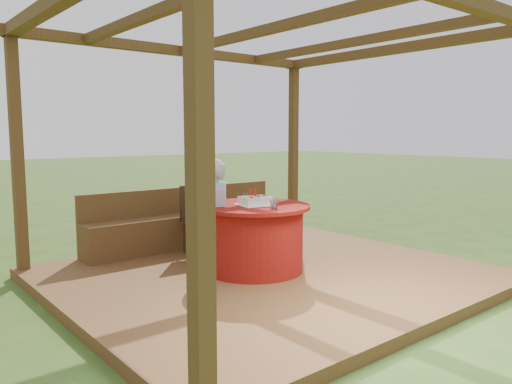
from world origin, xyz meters
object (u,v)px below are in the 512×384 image
Objects in this scene: elderly_woman at (216,209)px; gift_bag at (219,198)px; drinking_glass at (274,204)px; table at (254,237)px; birthday_cake at (255,201)px; chair at (199,216)px; bench at (189,226)px.

elderly_woman reaches higher than gift_bag.
elderly_woman reaches higher than drinking_glass.
birthday_cake reaches higher than table.
birthday_cake reaches higher than drinking_glass.
elderly_woman is 2.96× the size of birthday_cake.
chair reaches higher than table.
drinking_glass reaches higher than bench.
birthday_cake is (0.04, -0.72, 0.17)m from elderly_woman.
drinking_glass is at bearing -93.78° from bench.
bench is at bearing 86.22° from drinking_glass.
drinking_glass is (-0.02, -0.34, -0.00)m from birthday_cake.
bench is 2.01m from drinking_glass.
birthday_cake is at bearing 87.43° from drinking_glass.
gift_bag reaches higher than birthday_cake.
drinking_glass is at bearing -92.84° from table.
chair is 4.73× the size of gift_bag.
elderly_woman is at bearing 76.41° from gift_bag.
chair reaches higher than bench.
table is at bearing 80.34° from birthday_cake.
drinking_glass is at bearing -90.41° from chair.
gift_bag is at bearing 156.64° from birthday_cake.
table is 0.42m from birthday_cake.
gift_bag is 1.85× the size of drinking_glass.
birthday_cake is 0.41m from gift_bag.
birthday_cake is (0.00, -1.14, 0.32)m from chair.
gift_bag is (-0.38, 0.16, 0.04)m from birthday_cake.
table is 2.97× the size of birthday_cake.
birthday_cake is at bearing -5.47° from gift_bag.
gift_bag is (-0.49, -1.42, 0.58)m from bench.
elderly_woman is (-0.03, -0.42, 0.15)m from chair.
birthday_cake is at bearing -89.76° from chair.
birthday_cake is at bearing -99.66° from table.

